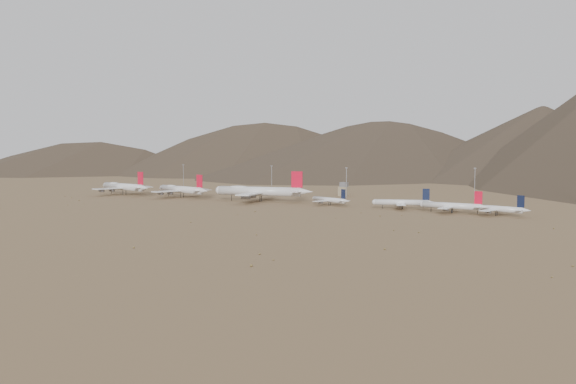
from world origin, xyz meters
The scene contains 15 objects.
ground centered at (0.00, 0.00, 0.00)m, with size 3000.00×3000.00×0.00m, color olive.
mountain_ridge centered at (0.00, 900.00, 150.00)m, with size 4400.00×1000.00×300.00m.
widebody_west centered at (-147.78, 34.04, 7.37)m, with size 70.67×55.63×21.36m.
widebody_centre centered at (-82.86, 36.07, 6.93)m, with size 65.93×52.15×20.09m.
widebody_east centered at (-4.58, 35.53, 8.25)m, with size 79.80×62.42×23.93m.
narrowbody_a centered at (56.32, 34.37, 4.05)m, with size 35.76×26.85×12.47m.
narrowbody_b centered at (110.35, 34.77, 4.57)m, with size 40.70×30.45×14.07m.
narrowbody_c centered at (145.72, 25.34, 4.71)m, with size 44.04×31.63×14.52m.
narrowbody_d centered at (172.48, 24.83, 4.29)m, with size 38.88×28.84×13.21m.
control_tower centered at (30.00, 120.00, 5.32)m, with size 8.00×8.00×12.00m.
mast_far_west centered at (-148.56, 117.81, 14.20)m, with size 2.00×0.60×25.70m.
mast_west centered at (-46.52, 124.17, 14.20)m, with size 2.00×0.60×25.70m.
mast_centre centered at (39.94, 102.15, 14.20)m, with size 2.00×0.60×25.70m.
mast_east centered at (136.68, 142.57, 14.20)m, with size 2.00×0.60×25.70m.
desert_scrub centered at (7.77, -98.89, 0.33)m, with size 434.78×175.87×0.92m.
Camera 1 is at (226.68, -333.21, 38.98)m, focal length 35.00 mm.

